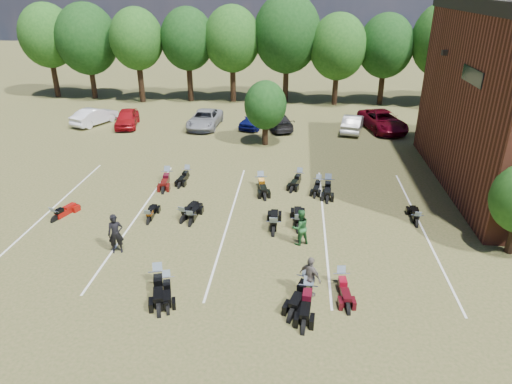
# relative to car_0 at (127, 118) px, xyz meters

# --- Properties ---
(ground) EXTENTS (160.00, 160.00, 0.00)m
(ground) POSITION_rel_car_0_xyz_m (14.32, -19.29, -0.74)
(ground) COLOR brown
(ground) RESTS_ON ground
(car_0) EXTENTS (2.56, 4.61, 1.48)m
(car_0) POSITION_rel_car_0_xyz_m (0.00, 0.00, 0.00)
(car_0) COLOR maroon
(car_0) RESTS_ON ground
(car_1) EXTENTS (3.21, 4.66, 1.45)m
(car_1) POSITION_rel_car_0_xyz_m (-3.07, 0.41, -0.01)
(car_1) COLOR silver
(car_1) RESTS_ON ground
(car_2) EXTENTS (2.62, 5.27, 1.44)m
(car_2) POSITION_rel_car_0_xyz_m (6.79, 0.42, -0.02)
(car_2) COLOR gray
(car_2) RESTS_ON ground
(car_3) EXTENTS (3.18, 4.86, 1.31)m
(car_3) POSITION_rel_car_0_xyz_m (13.10, 0.47, -0.09)
(car_3) COLOR black
(car_3) RESTS_ON ground
(car_4) EXTENTS (3.05, 4.55, 1.44)m
(car_4) POSITION_rel_car_0_xyz_m (11.19, 0.87, -0.02)
(car_4) COLOR #0D115B
(car_4) RESTS_ON ground
(car_5) EXTENTS (2.40, 4.56, 1.43)m
(car_5) POSITION_rel_car_0_xyz_m (19.41, 0.30, -0.03)
(car_5) COLOR #B0B0AB
(car_5) RESTS_ON ground
(car_6) EXTENTS (4.07, 6.26, 1.60)m
(car_6) POSITION_rel_car_0_xyz_m (21.96, 0.93, 0.06)
(car_6) COLOR #570513
(car_6) RESTS_ON ground
(car_7) EXTENTS (3.18, 4.93, 1.33)m
(car_7) POSITION_rel_car_0_xyz_m (26.74, 0.69, -0.08)
(car_7) COLOR #3B3B40
(car_7) RESTS_ON ground
(person_black) EXTENTS (0.82, 0.67, 1.93)m
(person_black) POSITION_rel_car_0_xyz_m (6.61, -19.94, 0.22)
(person_black) COLOR black
(person_black) RESTS_ON ground
(person_green) EXTENTS (1.09, 1.02, 1.80)m
(person_green) POSITION_rel_car_0_xyz_m (15.05, -18.44, 0.16)
(person_green) COLOR #225C29
(person_green) RESTS_ON ground
(person_grey) EXTENTS (1.07, 1.01, 1.77)m
(person_grey) POSITION_rel_car_0_xyz_m (15.46, -22.42, 0.15)
(person_grey) COLOR #615953
(person_grey) RESTS_ON ground
(motorcycle_2) EXTENTS (1.45, 2.61, 1.39)m
(motorcycle_2) POSITION_rel_car_0_xyz_m (9.24, -22.27, -0.74)
(motorcycle_2) COLOR black
(motorcycle_2) RESTS_ON ground
(motorcycle_3) EXTENTS (1.18, 2.12, 1.13)m
(motorcycle_3) POSITION_rel_car_0_xyz_m (9.66, -22.48, -0.74)
(motorcycle_3) COLOR black
(motorcycle_3) RESTS_ON ground
(motorcycle_4) EXTENTS (1.53, 2.65, 1.41)m
(motorcycle_4) POSITION_rel_car_0_xyz_m (15.31, -22.12, -0.74)
(motorcycle_4) COLOR black
(motorcycle_4) RESTS_ON ground
(motorcycle_5) EXTENTS (1.03, 2.53, 1.37)m
(motorcycle_5) POSITION_rel_car_0_xyz_m (15.40, -22.67, -0.74)
(motorcycle_5) COLOR black
(motorcycle_5) RESTS_ON ground
(motorcycle_6) EXTENTS (0.91, 2.27, 1.24)m
(motorcycle_6) POSITION_rel_car_0_xyz_m (16.76, -21.65, -0.74)
(motorcycle_6) COLOR #3C080F
(motorcycle_6) RESTS_ON ground
(motorcycle_7) EXTENTS (1.31, 2.18, 1.16)m
(motorcycle_7) POSITION_rel_car_0_xyz_m (2.19, -17.27, -0.74)
(motorcycle_7) COLOR maroon
(motorcycle_7) RESTS_ON ground
(motorcycle_8) EXTENTS (0.71, 2.01, 1.11)m
(motorcycle_8) POSITION_rel_car_0_xyz_m (7.17, -17.04, -0.74)
(motorcycle_8) COLOR black
(motorcycle_8) RESTS_ON ground
(motorcycle_9) EXTENTS (1.29, 2.39, 1.27)m
(motorcycle_9) POSITION_rel_car_0_xyz_m (8.94, -16.72, -0.74)
(motorcycle_9) COLOR black
(motorcycle_9) RESTS_ON ground
(motorcycle_10) EXTENTS (0.79, 2.18, 1.20)m
(motorcycle_10) POSITION_rel_car_0_xyz_m (9.41, -17.02, -0.74)
(motorcycle_10) COLOR black
(motorcycle_10) RESTS_ON ground
(motorcycle_11) EXTENTS (0.85, 2.50, 1.39)m
(motorcycle_11) POSITION_rel_car_0_xyz_m (14.97, -17.16, -0.74)
(motorcycle_11) COLOR black
(motorcycle_11) RESTS_ON ground
(motorcycle_12) EXTENTS (0.81, 2.47, 1.37)m
(motorcycle_12) POSITION_rel_car_0_xyz_m (13.74, -17.58, -0.74)
(motorcycle_12) COLOR black
(motorcycle_12) RESTS_ON ground
(motorcycle_13) EXTENTS (0.77, 2.14, 1.17)m
(motorcycle_13) POSITION_rel_car_0_xyz_m (21.07, -16.04, -0.74)
(motorcycle_13) COLOR black
(motorcycle_13) RESTS_ON ground
(motorcycle_14) EXTENTS (1.03, 2.48, 1.34)m
(motorcycle_14) POSITION_rel_car_0_xyz_m (6.69, -11.52, -0.74)
(motorcycle_14) COLOR #460B0A
(motorcycle_14) RESTS_ON ground
(motorcycle_16) EXTENTS (0.86, 2.17, 1.18)m
(motorcycle_16) POSITION_rel_car_0_xyz_m (7.81, -10.89, -0.74)
(motorcycle_16) COLOR black
(motorcycle_16) RESTS_ON ground
(motorcycle_17) EXTENTS (1.27, 2.56, 1.37)m
(motorcycle_17) POSITION_rel_car_0_xyz_m (12.64, -11.87, -0.74)
(motorcycle_17) COLOR black
(motorcycle_17) RESTS_ON ground
(motorcycle_18) EXTENTS (1.29, 2.36, 1.26)m
(motorcycle_18) POSITION_rel_car_0_xyz_m (14.99, -10.87, -0.74)
(motorcycle_18) COLOR black
(motorcycle_18) RESTS_ON ground
(motorcycle_19) EXTENTS (0.97, 2.09, 1.12)m
(motorcycle_19) POSITION_rel_car_0_xyz_m (16.17, -11.65, -0.74)
(motorcycle_19) COLOR black
(motorcycle_19) RESTS_ON ground
(motorcycle_20) EXTENTS (0.93, 2.48, 1.36)m
(motorcycle_20) POSITION_rel_car_0_xyz_m (16.73, -11.92, -0.74)
(motorcycle_20) COLOR black
(motorcycle_20) RESTS_ON ground
(tree_line) EXTENTS (56.00, 6.00, 9.79)m
(tree_line) POSITION_rel_car_0_xyz_m (13.32, 9.71, 5.57)
(tree_line) COLOR black
(tree_line) RESTS_ON ground
(young_tree_midfield) EXTENTS (3.20, 3.20, 4.70)m
(young_tree_midfield) POSITION_rel_car_0_xyz_m (12.32, -3.79, 2.35)
(young_tree_midfield) COLOR black
(young_tree_midfield) RESTS_ON ground
(parking_lines) EXTENTS (20.10, 14.00, 0.01)m
(parking_lines) POSITION_rel_car_0_xyz_m (11.32, -16.29, -0.74)
(parking_lines) COLOR silver
(parking_lines) RESTS_ON ground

